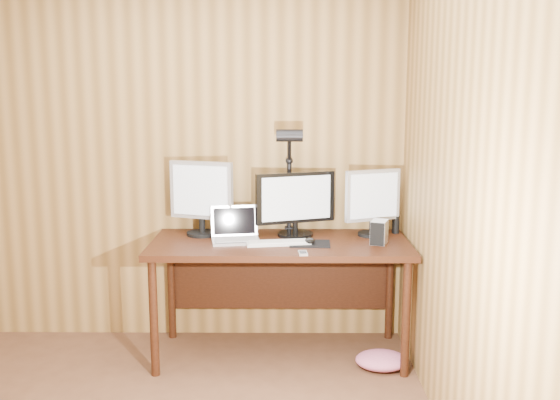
{
  "coord_description": "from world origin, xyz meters",
  "views": [
    {
      "loc": [
        0.96,
        -2.13,
        1.68
      ],
      "look_at": [
        0.93,
        1.58,
        1.02
      ],
      "focal_mm": 40.0,
      "sensor_mm": 36.0,
      "label": 1
    }
  ],
  "objects_px": {
    "laptop": "(235,232)",
    "hard_drive": "(379,232)",
    "desk": "(280,257)",
    "phone": "(303,253)",
    "monitor_left": "(201,196)",
    "monitor_center": "(296,203)",
    "monitor_right": "(373,201)",
    "keyboard": "(278,243)",
    "mouse": "(310,240)",
    "speaker": "(396,225)",
    "desk_lamp": "(289,165)"
  },
  "relations": [
    {
      "from": "laptop",
      "to": "hard_drive",
      "type": "bearing_deg",
      "value": -14.46
    },
    {
      "from": "desk",
      "to": "phone",
      "type": "distance_m",
      "value": 0.42
    },
    {
      "from": "laptop",
      "to": "monitor_left",
      "type": "bearing_deg",
      "value": 138.12
    },
    {
      "from": "monitor_center",
      "to": "laptop",
      "type": "height_order",
      "value": "monitor_center"
    },
    {
      "from": "monitor_right",
      "to": "keyboard",
      "type": "height_order",
      "value": "monitor_right"
    },
    {
      "from": "keyboard",
      "to": "phone",
      "type": "bearing_deg",
      "value": -66.4
    },
    {
      "from": "mouse",
      "to": "speaker",
      "type": "height_order",
      "value": "speaker"
    },
    {
      "from": "keyboard",
      "to": "phone",
      "type": "distance_m",
      "value": 0.27
    },
    {
      "from": "monitor_center",
      "to": "speaker",
      "type": "distance_m",
      "value": 0.68
    },
    {
      "from": "desk",
      "to": "monitor_center",
      "type": "distance_m",
      "value": 0.36
    },
    {
      "from": "monitor_right",
      "to": "keyboard",
      "type": "bearing_deg",
      "value": 179.41
    },
    {
      "from": "monitor_left",
      "to": "keyboard",
      "type": "relative_size",
      "value": 1.19
    },
    {
      "from": "monitor_right",
      "to": "laptop",
      "type": "height_order",
      "value": "monitor_right"
    },
    {
      "from": "monitor_center",
      "to": "monitor_right",
      "type": "distance_m",
      "value": 0.49
    },
    {
      "from": "laptop",
      "to": "mouse",
      "type": "bearing_deg",
      "value": -20.57
    },
    {
      "from": "monitor_right",
      "to": "laptop",
      "type": "bearing_deg",
      "value": 166.98
    },
    {
      "from": "desk",
      "to": "phone",
      "type": "relative_size",
      "value": 15.9
    },
    {
      "from": "laptop",
      "to": "speaker",
      "type": "xyz_separation_m",
      "value": [
        1.04,
        0.21,
        0.0
      ]
    },
    {
      "from": "monitor_right",
      "to": "hard_drive",
      "type": "relative_size",
      "value": 2.78
    },
    {
      "from": "monitor_left",
      "to": "monitor_right",
      "type": "distance_m",
      "value": 1.1
    },
    {
      "from": "monitor_left",
      "to": "phone",
      "type": "bearing_deg",
      "value": -18.27
    },
    {
      "from": "monitor_left",
      "to": "keyboard",
      "type": "xyz_separation_m",
      "value": [
        0.5,
        -0.24,
        -0.25
      ]
    },
    {
      "from": "phone",
      "to": "speaker",
      "type": "distance_m",
      "value": 0.82
    },
    {
      "from": "hard_drive",
      "to": "phone",
      "type": "distance_m",
      "value": 0.54
    },
    {
      "from": "desk",
      "to": "laptop",
      "type": "xyz_separation_m",
      "value": [
        -0.28,
        -0.05,
        0.17
      ]
    },
    {
      "from": "keyboard",
      "to": "desk_lamp",
      "type": "distance_m",
      "value": 0.53
    },
    {
      "from": "monitor_left",
      "to": "desk_lamp",
      "type": "relative_size",
      "value": 0.66
    },
    {
      "from": "monitor_right",
      "to": "mouse",
      "type": "bearing_deg",
      "value": -172.94
    },
    {
      "from": "speaker",
      "to": "hard_drive",
      "type": "bearing_deg",
      "value": -118.1
    },
    {
      "from": "desk_lamp",
      "to": "keyboard",
      "type": "bearing_deg",
      "value": -118.78
    },
    {
      "from": "monitor_left",
      "to": "desk_lamp",
      "type": "height_order",
      "value": "desk_lamp"
    },
    {
      "from": "laptop",
      "to": "hard_drive",
      "type": "height_order",
      "value": "laptop"
    },
    {
      "from": "monitor_right",
      "to": "speaker",
      "type": "relative_size",
      "value": 3.72
    },
    {
      "from": "monitor_center",
      "to": "laptop",
      "type": "bearing_deg",
      "value": 178.68
    },
    {
      "from": "desk",
      "to": "keyboard",
      "type": "height_order",
      "value": "keyboard"
    },
    {
      "from": "desk",
      "to": "monitor_right",
      "type": "height_order",
      "value": "monitor_right"
    },
    {
      "from": "keyboard",
      "to": "phone",
      "type": "xyz_separation_m",
      "value": [
        0.14,
        -0.23,
        -0.0
      ]
    },
    {
      "from": "monitor_left",
      "to": "desk_lamp",
      "type": "bearing_deg",
      "value": 23.05
    },
    {
      "from": "hard_drive",
      "to": "desk_lamp",
      "type": "distance_m",
      "value": 0.72
    },
    {
      "from": "hard_drive",
      "to": "phone",
      "type": "relative_size",
      "value": 1.53
    },
    {
      "from": "speaker",
      "to": "desk",
      "type": "bearing_deg",
      "value": -168.14
    },
    {
      "from": "speaker",
      "to": "monitor_right",
      "type": "bearing_deg",
      "value": -156.83
    },
    {
      "from": "monitor_left",
      "to": "laptop",
      "type": "bearing_deg",
      "value": -14.29
    },
    {
      "from": "speaker",
      "to": "keyboard",
      "type": "bearing_deg",
      "value": -158.34
    },
    {
      "from": "keyboard",
      "to": "laptop",
      "type": "bearing_deg",
      "value": 151.48
    },
    {
      "from": "monitor_right",
      "to": "desk_lamp",
      "type": "distance_m",
      "value": 0.58
    },
    {
      "from": "monitor_right",
      "to": "keyboard",
      "type": "distance_m",
      "value": 0.68
    },
    {
      "from": "keyboard",
      "to": "desk_lamp",
      "type": "height_order",
      "value": "desk_lamp"
    },
    {
      "from": "monitor_center",
      "to": "laptop",
      "type": "xyz_separation_m",
      "value": [
        -0.38,
        -0.13,
        -0.16
      ]
    },
    {
      "from": "phone",
      "to": "desk_lamp",
      "type": "distance_m",
      "value": 0.69
    }
  ]
}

